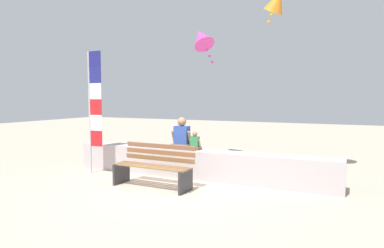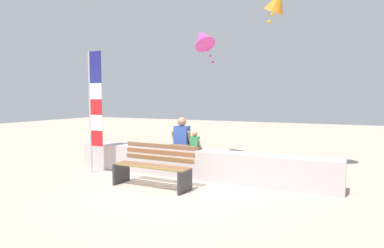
{
  "view_description": "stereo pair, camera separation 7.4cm",
  "coord_description": "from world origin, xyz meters",
  "px_view_note": "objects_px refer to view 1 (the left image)",
  "views": [
    {
      "loc": [
        3.23,
        -5.77,
        1.86
      ],
      "look_at": [
        -0.1,
        1.27,
        1.26
      ],
      "focal_mm": 31.39,
      "sensor_mm": 36.0,
      "label": 1
    },
    {
      "loc": [
        3.3,
        -5.73,
        1.86
      ],
      "look_at": [
        -0.1,
        1.27,
        1.26
      ],
      "focal_mm": 31.39,
      "sensor_mm": 36.0,
      "label": 2
    }
  ],
  "objects_px": {
    "park_bench": "(154,167)",
    "person_adult": "(182,137)",
    "kite_magenta": "(202,38)",
    "kite_orange": "(277,2)",
    "flag_banner": "(93,104)",
    "person_child": "(195,142)"
  },
  "relations": [
    {
      "from": "park_bench",
      "to": "person_adult",
      "type": "distance_m",
      "value": 1.22
    },
    {
      "from": "person_adult",
      "to": "person_child",
      "type": "bearing_deg",
      "value": 0.07
    },
    {
      "from": "kite_magenta",
      "to": "kite_orange",
      "type": "relative_size",
      "value": 1.29
    },
    {
      "from": "park_bench",
      "to": "flag_banner",
      "type": "bearing_deg",
      "value": 167.41
    },
    {
      "from": "person_adult",
      "to": "person_child",
      "type": "distance_m",
      "value": 0.36
    },
    {
      "from": "person_adult",
      "to": "kite_magenta",
      "type": "xyz_separation_m",
      "value": [
        -0.64,
        2.6,
        2.76
      ]
    },
    {
      "from": "flag_banner",
      "to": "kite_magenta",
      "type": "height_order",
      "value": "kite_magenta"
    },
    {
      "from": "flag_banner",
      "to": "kite_magenta",
      "type": "distance_m",
      "value": 4.08
    },
    {
      "from": "park_bench",
      "to": "flag_banner",
      "type": "xyz_separation_m",
      "value": [
        -2.0,
        0.45,
        1.29
      ]
    },
    {
      "from": "park_bench",
      "to": "person_child",
      "type": "distance_m",
      "value": 1.24
    },
    {
      "from": "flag_banner",
      "to": "kite_orange",
      "type": "height_order",
      "value": "kite_orange"
    },
    {
      "from": "kite_magenta",
      "to": "park_bench",
      "type": "bearing_deg",
      "value": -81.78
    },
    {
      "from": "park_bench",
      "to": "person_child",
      "type": "height_order",
      "value": "person_child"
    },
    {
      "from": "park_bench",
      "to": "person_child",
      "type": "bearing_deg",
      "value": 67.88
    },
    {
      "from": "person_child",
      "to": "person_adult",
      "type": "bearing_deg",
      "value": -179.93
    },
    {
      "from": "park_bench",
      "to": "flag_banner",
      "type": "distance_m",
      "value": 2.42
    },
    {
      "from": "person_adult",
      "to": "kite_orange",
      "type": "relative_size",
      "value": 0.82
    },
    {
      "from": "park_bench",
      "to": "kite_orange",
      "type": "xyz_separation_m",
      "value": [
        1.97,
        2.57,
        3.8
      ]
    },
    {
      "from": "person_child",
      "to": "kite_orange",
      "type": "distance_m",
      "value": 4.01
    },
    {
      "from": "person_adult",
      "to": "kite_magenta",
      "type": "relative_size",
      "value": 0.63
    },
    {
      "from": "kite_magenta",
      "to": "flag_banner",
      "type": "bearing_deg",
      "value": -114.32
    },
    {
      "from": "kite_magenta",
      "to": "kite_orange",
      "type": "bearing_deg",
      "value": -23.93
    }
  ]
}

